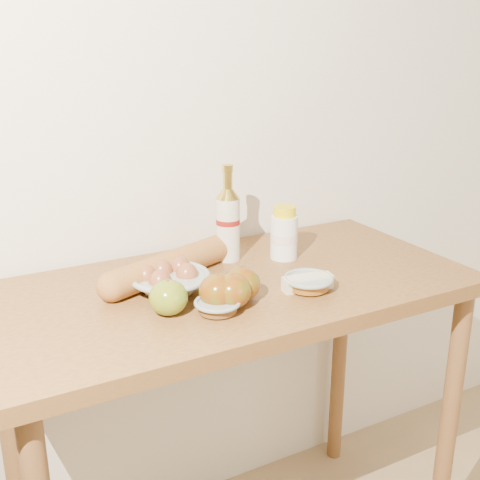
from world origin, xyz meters
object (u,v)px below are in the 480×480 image
(table, at_px, (234,326))
(egg_bowl, at_px, (169,280))
(cream_bottle, at_px, (284,234))
(bourbon_bottle, at_px, (228,222))
(baguette, at_px, (170,266))

(table, distance_m, egg_bowl, 0.23)
(cream_bottle, bearing_deg, table, -140.10)
(bourbon_bottle, distance_m, baguette, 0.22)
(cream_bottle, xyz_separation_m, baguette, (-0.34, 0.01, -0.03))
(table, height_order, cream_bottle, cream_bottle)
(table, height_order, baguette, baguette)
(cream_bottle, bearing_deg, baguette, -164.99)
(bourbon_bottle, relative_size, cream_bottle, 1.78)
(table, height_order, bourbon_bottle, bourbon_bottle)
(bourbon_bottle, xyz_separation_m, baguette, (-0.19, -0.06, -0.07))
(baguette, bearing_deg, table, -55.84)
(table, distance_m, bourbon_bottle, 0.28)
(table, xyz_separation_m, egg_bowl, (-0.16, 0.03, 0.15))
(table, xyz_separation_m, cream_bottle, (0.20, 0.09, 0.19))
(bourbon_bottle, distance_m, egg_bowl, 0.27)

